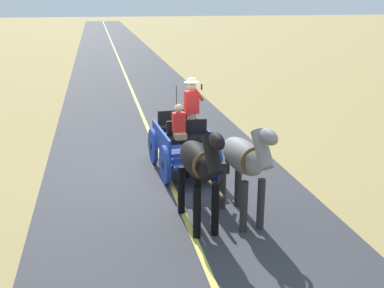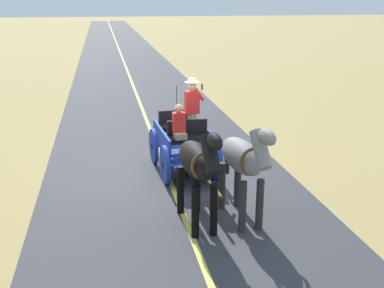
# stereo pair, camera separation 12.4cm
# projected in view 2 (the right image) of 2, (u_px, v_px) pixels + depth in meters

# --- Properties ---
(ground_plane) EXTENTS (200.00, 200.00, 0.00)m
(ground_plane) POSITION_uv_depth(u_px,v_px,m) (166.00, 171.00, 12.07)
(ground_plane) COLOR tan
(road_surface) EXTENTS (6.27, 160.00, 0.01)m
(road_surface) POSITION_uv_depth(u_px,v_px,m) (166.00, 171.00, 12.07)
(road_surface) COLOR #38383D
(road_surface) RESTS_ON ground
(road_centre_stripe) EXTENTS (0.12, 160.00, 0.00)m
(road_centre_stripe) POSITION_uv_depth(u_px,v_px,m) (166.00, 171.00, 12.07)
(road_centre_stripe) COLOR #DBCC4C
(road_centre_stripe) RESTS_ON road_surface
(horse_drawn_carriage) EXTENTS (1.56, 4.52, 2.50)m
(horse_drawn_carriage) POSITION_uv_depth(u_px,v_px,m) (184.00, 141.00, 11.85)
(horse_drawn_carriage) COLOR #1E3899
(horse_drawn_carriage) RESTS_ON ground
(horse_near_side) EXTENTS (0.74, 2.14, 2.21)m
(horse_near_side) POSITION_uv_depth(u_px,v_px,m) (243.00, 160.00, 9.02)
(horse_near_side) COLOR gray
(horse_near_side) RESTS_ON ground
(horse_off_side) EXTENTS (0.70, 2.14, 2.21)m
(horse_off_side) POSITION_uv_depth(u_px,v_px,m) (198.00, 164.00, 8.79)
(horse_off_side) COLOR black
(horse_off_side) RESTS_ON ground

